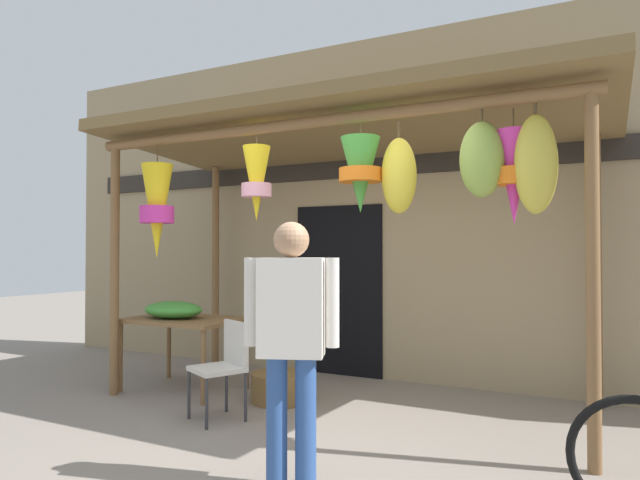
{
  "coord_description": "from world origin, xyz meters",
  "views": [
    {
      "loc": [
        2.11,
        -3.92,
        1.46
      ],
      "look_at": [
        -0.55,
        1.26,
        1.58
      ],
      "focal_mm": 31.34,
      "sensor_mm": 36.0,
      "label": 1
    }
  ],
  "objects": [
    {
      "name": "ground_plane",
      "position": [
        0.0,
        0.0,
        0.0
      ],
      "size": [
        30.0,
        30.0,
        0.0
      ],
      "primitive_type": "plane",
      "color": "gray"
    },
    {
      "name": "shop_facade",
      "position": [
        -0.0,
        2.21,
        1.97
      ],
      "size": [
        10.08,
        0.29,
        3.94
      ],
      "color": "#9E8966",
      "rests_on": "ground_plane"
    },
    {
      "name": "market_stall_canopy",
      "position": [
        -0.09,
        0.84,
        2.45
      ],
      "size": [
        4.89,
        2.16,
        2.79
      ],
      "color": "brown",
      "rests_on": "ground_plane"
    },
    {
      "name": "display_table",
      "position": [
        -1.85,
        0.67,
        0.68
      ],
      "size": [
        1.18,
        0.82,
        0.76
      ],
      "color": "brown",
      "rests_on": "ground_plane"
    },
    {
      "name": "flower_heap_on_table",
      "position": [
        -1.94,
        0.6,
        0.84
      ],
      "size": [
        0.67,
        0.47,
        0.18
      ],
      "color": "green",
      "rests_on": "display_table"
    },
    {
      "name": "folding_chair",
      "position": [
        -0.86,
        0.05,
        0.5
      ],
      "size": [
        0.54,
        0.54,
        0.84
      ],
      "color": "beige",
      "rests_on": "ground_plane"
    },
    {
      "name": "wicker_basket_spare",
      "position": [
        -0.72,
        0.74,
        0.14
      ],
      "size": [
        0.55,
        0.55,
        0.28
      ],
      "primitive_type": "cylinder",
      "color": "brown",
      "rests_on": "ground_plane"
    },
    {
      "name": "customer_foreground",
      "position": [
        0.37,
        -0.93,
        0.97
      ],
      "size": [
        0.56,
        0.35,
        1.64
      ],
      "color": "#2D5193",
      "rests_on": "ground_plane"
    }
  ]
}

